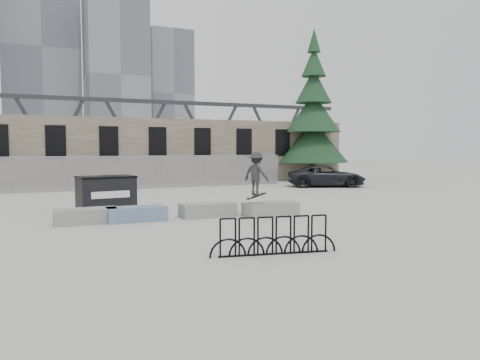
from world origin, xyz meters
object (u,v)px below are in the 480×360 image
object	(u,v)px
planter_center_left	(136,213)
bike_rack	(274,236)
spruce_tree	(313,122)
planter_offset	(271,209)
dumpster	(106,194)
suv	(327,176)
planter_center_right	(208,209)
skateboarder	(256,174)
planter_far_left	(86,215)

from	to	relation	value
planter_center_left	bike_rack	bearing A→B (deg)	-73.00
bike_rack	spruce_tree	size ratio (longest dim) A/B	0.27
planter_offset	dumpster	xyz separation A→B (m)	(-5.42, 3.59, 0.44)
dumpster	suv	xyz separation A→B (m)	(14.74, 6.38, -0.03)
planter_center_left	planter_center_right	size ratio (longest dim) A/B	1.00
planter_offset	planter_center_left	bearing A→B (deg)	170.95
planter_center_right	suv	world-z (taller)	suv
bike_rack	suv	bearing A→B (deg)	51.99
planter_offset	skateboarder	distance (m)	1.47
planter_center_right	bike_rack	bearing A→B (deg)	-95.80
bike_rack	suv	size ratio (longest dim) A/B	0.63
planter_far_left	planter_center_left	bearing A→B (deg)	-6.85
planter_center_left	skateboarder	distance (m)	4.45
dumpster	skateboarder	world-z (taller)	skateboarder
planter_far_left	suv	bearing A→B (deg)	29.70
planter_far_left	dumpster	bearing A→B (deg)	68.33
planter_center_right	skateboarder	xyz separation A→B (m)	(1.56, -0.86, 1.31)
planter_center_left	planter_offset	size ratio (longest dim) A/B	1.00
planter_offset	suv	world-z (taller)	suv
bike_rack	spruce_tree	world-z (taller)	spruce_tree
spruce_tree	dumpster	bearing A→B (deg)	-145.74
planter_center_right	suv	bearing A→B (deg)	38.63
dumpster	skateboarder	bearing A→B (deg)	-45.35
planter_far_left	bike_rack	distance (m)	7.51
planter_far_left	planter_center_left	distance (m)	1.66
planter_far_left	planter_offset	world-z (taller)	same
planter_offset	dumpster	distance (m)	6.52
planter_offset	planter_far_left	bearing A→B (deg)	171.51
planter_far_left	dumpster	world-z (taller)	dumpster
planter_far_left	skateboarder	distance (m)	6.05
planter_far_left	planter_center_left	size ratio (longest dim) A/B	1.00
planter_center_left	planter_far_left	bearing A→B (deg)	173.15
planter_center_left	spruce_tree	world-z (taller)	spruce_tree
planter_center_left	bike_rack	distance (m)	6.68
planter_center_right	dumpster	bearing A→B (deg)	138.44
planter_center_left	spruce_tree	xyz separation A→B (m)	(16.46, 14.44, 4.20)
dumpster	spruce_tree	world-z (taller)	spruce_tree
planter_center_right	skateboarder	size ratio (longest dim) A/B	1.17
planter_far_left	dumpster	size ratio (longest dim) A/B	0.87
planter_center_right	skateboarder	bearing A→B (deg)	-28.83
planter_far_left	suv	distance (m)	18.17
suv	dumpster	bearing A→B (deg)	135.05
suv	planter_offset	bearing A→B (deg)	158.57
dumpster	bike_rack	xyz separation A→B (m)	(2.56, -9.21, -0.28)
planter_center_left	planter_center_right	distance (m)	2.60
planter_far_left	planter_center_right	world-z (taller)	same
planter_center_right	planter_offset	bearing A→B (deg)	-18.59
planter_center_right	spruce_tree	bearing A→B (deg)	46.23
skateboarder	bike_rack	bearing A→B (deg)	128.19
planter_offset	spruce_tree	distance (m)	19.61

